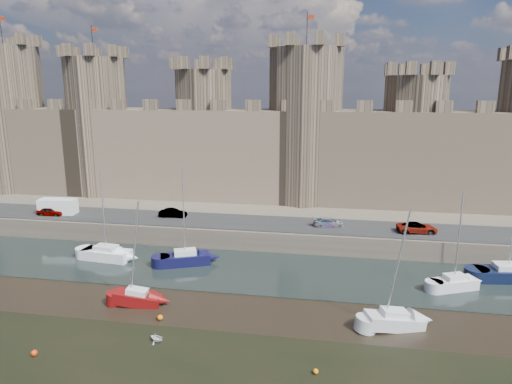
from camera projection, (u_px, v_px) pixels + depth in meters
water_channel at (269, 272)px, 50.04m from camera, size 160.00×12.00×0.08m
quay at (297, 190)px, 84.35m from camera, size 160.00×60.00×2.50m
road at (280, 224)px, 59.09m from camera, size 160.00×7.00×0.10m
castle at (287, 141)px, 70.61m from camera, size 108.50×11.00×29.00m
car_0 at (51, 211)px, 62.95m from camera, size 3.65×1.52×1.24m
car_1 at (173, 213)px, 62.08m from camera, size 3.82×1.53×1.24m
car_2 at (329, 222)px, 57.99m from camera, size 4.16×2.29×1.14m
car_3 at (417, 228)px, 55.41m from camera, size 5.02×2.72×1.34m
van at (58, 207)px, 63.56m from camera, size 5.20×2.44×2.20m
sailboat_0 at (106, 253)px, 53.47m from camera, size 5.97×2.82×10.80m
sailboat_1 at (185, 258)px, 51.95m from camera, size 5.92×4.09×11.05m
sailboat_2 at (454, 282)px, 45.54m from camera, size 4.91×3.47×9.89m
sailboat_3 at (508, 273)px, 47.69m from camera, size 6.76×3.33×11.39m
sailboat_4 at (138, 297)px, 42.42m from camera, size 4.44×2.07×10.05m
sailboat_5 at (394, 320)px, 38.29m from camera, size 5.25×3.35×10.57m
dinghy_3 at (156, 338)px, 36.21m from camera, size 1.64×1.54×0.69m
buoy_0 at (34, 353)px, 34.36m from camera, size 0.50×0.50×0.50m
buoy_1 at (160, 318)px, 39.69m from camera, size 0.49×0.49×0.49m
buoy_3 at (316, 371)px, 32.21m from camera, size 0.40×0.40×0.40m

